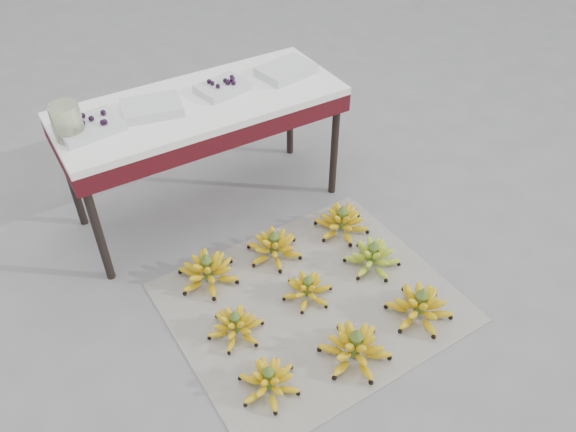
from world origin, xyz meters
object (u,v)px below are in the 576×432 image
tray_left (152,108)px  glass_jar (67,122)px  bunch_mid_center (308,289)px  bunch_mid_right (372,257)px  bunch_back_right (342,222)px  tray_right (223,87)px  bunch_mid_left (236,326)px  bunch_front_left (269,381)px  tray_far_right (286,70)px  newspaper_mat (312,302)px  vendor_table (202,114)px  bunch_back_left (208,271)px  bunch_front_right (419,306)px  bunch_back_center (274,247)px  bunch_front_center (355,348)px  tray_far_left (89,126)px

tray_left → glass_jar: 0.39m
bunch_mid_center → tray_left: tray_left is taller
bunch_mid_right → bunch_back_right: bunch_back_right is taller
tray_left → tray_right: tray_right is taller
tray_right → glass_jar: glass_jar is taller
bunch_mid_left → tray_left: (0.05, 0.86, 0.63)m
bunch_mid_left → bunch_back_right: (0.78, 0.31, 0.01)m
bunch_front_left → tray_far_right: tray_far_right is taller
newspaper_mat → tray_right: tray_right is taller
tray_left → tray_right: 0.37m
bunch_mid_left → vendor_table: (0.29, 0.85, 0.54)m
bunch_back_left → tray_right: 0.90m
vendor_table → glass_jar: 0.64m
bunch_back_right → tray_right: 0.92m
bunch_back_left → bunch_back_right: 0.75m
bunch_front_right → bunch_back_center: bunch_front_right is taller
bunch_front_left → bunch_mid_right: 0.85m
newspaper_mat → vendor_table: (-0.10, 0.88, 0.59)m
bunch_front_center → tray_far_left: 1.50m
tray_far_left → tray_left: size_ratio=0.95×
bunch_mid_left → bunch_back_center: bearing=17.3°
bunch_back_left → bunch_mid_left: bearing=-103.5°
bunch_mid_center → tray_right: bearing=70.8°
tray_right → bunch_front_right: bearing=-74.7°
bunch_front_left → bunch_front_center: bearing=-17.2°
bunch_front_left → glass_jar: size_ratio=1.77×
bunch_back_left → bunch_front_center: bearing=-73.1°
newspaper_mat → bunch_front_left: bearing=-143.7°
bunch_mid_right → tray_far_left: bearing=133.3°
bunch_back_right → bunch_front_center: bearing=-125.6°
bunch_mid_right → bunch_mid_left: bearing=174.3°
bunch_mid_center → bunch_front_right: bearing=-60.7°
bunch_front_center → tray_right: (0.05, 1.24, 0.62)m
bunch_back_right → tray_far_left: (-1.03, 0.54, 0.63)m
bunch_mid_left → bunch_back_right: bearing=-1.8°
bunch_front_center → tray_right: 1.39m
tray_left → bunch_back_right: bearing=-37.0°
newspaper_mat → bunch_front_right: bunch_front_right is taller
bunch_mid_left → tray_far_right: (0.78, 0.87, 0.63)m
bunch_back_center → tray_left: tray_left is taller
bunch_back_left → tray_left: 0.81m
newspaper_mat → vendor_table: bearing=96.4°
bunch_mid_left → bunch_front_center: bearing=-68.3°
bunch_front_right → bunch_mid_center: bearing=134.4°
bunch_mid_right → tray_left: tray_left is taller
bunch_front_center → tray_right: size_ratio=1.32×
bunch_mid_left → glass_jar: bearing=88.2°
bunch_back_left → tray_far_left: size_ratio=1.15×
bunch_mid_center → bunch_mid_right: (0.38, 0.01, 0.01)m
tray_right → glass_jar: size_ratio=1.67×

